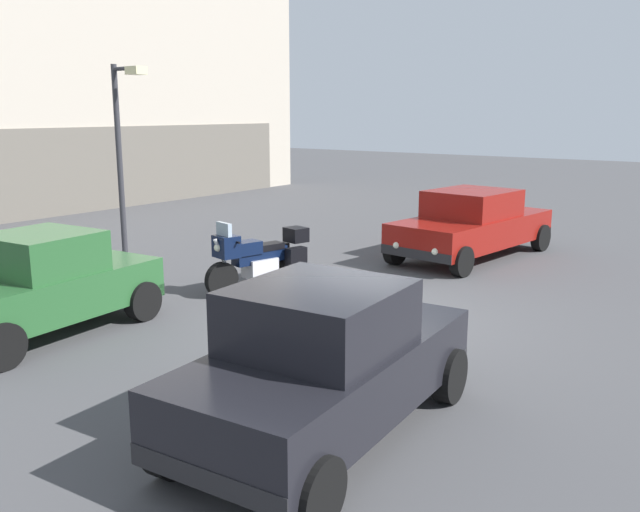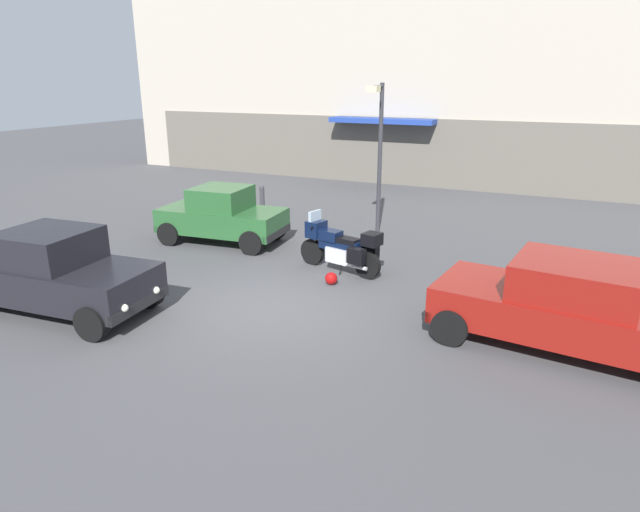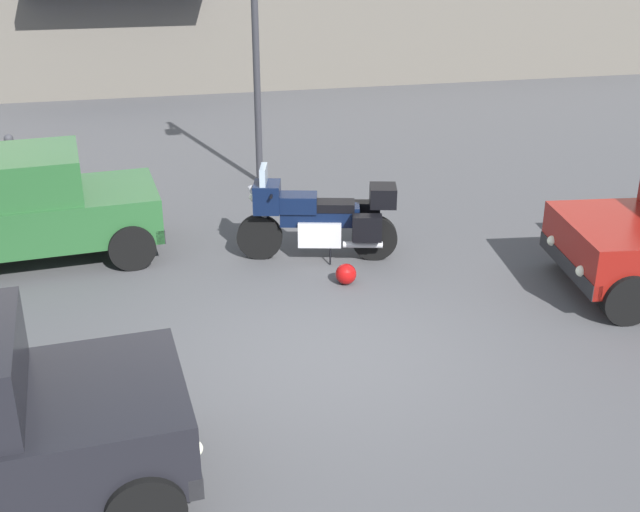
# 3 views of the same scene
# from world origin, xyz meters

# --- Properties ---
(ground_plane) EXTENTS (80.00, 80.00, 0.00)m
(ground_plane) POSITION_xyz_m (0.00, 0.00, 0.00)
(ground_plane) COLOR #424244
(motorcycle) EXTENTS (2.23, 1.03, 1.36)m
(motorcycle) POSITION_xyz_m (0.47, 2.56, 0.62)
(motorcycle) COLOR black
(motorcycle) RESTS_ON ground
(helmet) EXTENTS (0.28, 0.28, 0.28)m
(helmet) POSITION_xyz_m (0.62, 1.67, 0.14)
(helmet) COLOR #990C0C
(helmet) RESTS_ON ground
(car_hatchback_near) EXTENTS (3.97, 2.05, 1.64)m
(car_hatchback_near) POSITION_xyz_m (-3.60, -1.91, 0.81)
(car_hatchback_near) COLOR black
(car_hatchback_near) RESTS_ON ground
(car_sedan_far) EXTENTS (4.71, 2.38, 1.56)m
(car_sedan_far) POSITION_xyz_m (5.50, 0.52, 0.78)
(car_sedan_far) COLOR maroon
(car_sedan_far) RESTS_ON ground
(car_compact_side) EXTENTS (3.57, 1.97, 1.56)m
(car_compact_side) POSITION_xyz_m (-3.44, 3.41, 0.77)
(car_compact_side) COLOR #235128
(car_compact_side) RESTS_ON ground
(streetlamp_curbside) EXTENTS (0.28, 0.94, 4.26)m
(streetlamp_curbside) POSITION_xyz_m (0.14, 6.01, 2.63)
(streetlamp_curbside) COLOR #2D2D33
(streetlamp_curbside) RESTS_ON ground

